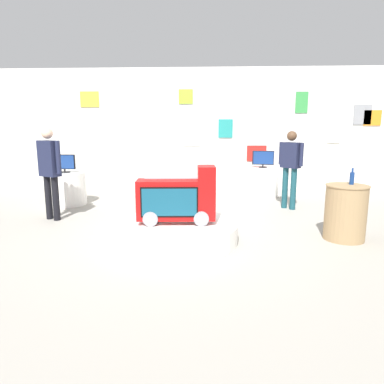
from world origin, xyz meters
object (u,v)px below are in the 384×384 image
at_px(bottle_on_side_table, 352,178).
at_px(side_table_round, 345,212).
at_px(main_display_pedestal, 176,232).
at_px(shopper_browsing_rear, 50,167).
at_px(tv_on_center_rear, 263,159).
at_px(shopper_browsing_near_truck, 290,164).
at_px(display_pedestal_left_rear, 66,189).
at_px(tv_on_left_rear, 64,163).
at_px(display_pedestal_center_rear, 262,182).
at_px(novelty_firetruck_tv, 178,200).

bearing_deg(bottle_on_side_table, side_table_round, -140.09).
distance_m(main_display_pedestal, shopper_browsing_rear, 2.79).
xyz_separation_m(side_table_round, shopper_browsing_rear, (-4.97, 0.90, 0.56)).
xyz_separation_m(tv_on_center_rear, shopper_browsing_near_truck, (0.36, -1.29, 0.01)).
bearing_deg(tv_on_center_rear, main_display_pedestal, -117.08).
height_order(display_pedestal_left_rear, tv_on_left_rear, tv_on_left_rear).
relative_size(display_pedestal_left_rear, tv_on_center_rear, 1.67).
xyz_separation_m(display_pedestal_left_rear, display_pedestal_center_rear, (4.47, 1.14, 0.00)).
bearing_deg(display_pedestal_left_rear, shopper_browsing_rear, -78.16).
height_order(novelty_firetruck_tv, tv_on_left_rear, novelty_firetruck_tv).
bearing_deg(tv_on_left_rear, bottle_on_side_table, -21.48).
relative_size(tv_on_left_rear, side_table_round, 0.58).
relative_size(display_pedestal_center_rear, shopper_browsing_rear, 0.46).
bearing_deg(display_pedestal_center_rear, tv_on_center_rear, -78.90).
bearing_deg(novelty_firetruck_tv, display_pedestal_center_rear, 63.31).
bearing_deg(shopper_browsing_rear, main_display_pedestal, -25.02).
relative_size(main_display_pedestal, shopper_browsing_near_truck, 1.14).
xyz_separation_m(novelty_firetruck_tv, display_pedestal_center_rear, (1.77, 3.52, -0.28)).
relative_size(main_display_pedestal, novelty_firetruck_tv, 1.58).
bearing_deg(side_table_round, tv_on_center_rear, 103.03).
relative_size(tv_on_left_rear, shopper_browsing_near_truck, 0.30).
xyz_separation_m(display_pedestal_left_rear, tv_on_left_rear, (0.00, -0.00, 0.56)).
xyz_separation_m(main_display_pedestal, display_pedestal_left_rear, (-2.67, 2.38, 0.21)).
height_order(main_display_pedestal, display_pedestal_left_rear, display_pedestal_left_rear).
height_order(display_pedestal_center_rear, tv_on_center_rear, tv_on_center_rear).
distance_m(display_pedestal_left_rear, side_table_round, 5.66).
distance_m(novelty_firetruck_tv, tv_on_left_rear, 3.61).
relative_size(side_table_round, shopper_browsing_rear, 0.50).
bearing_deg(side_table_round, shopper_browsing_near_truck, 101.25).
xyz_separation_m(display_pedestal_left_rear, bottle_on_side_table, (5.31, -2.09, 0.59)).
bearing_deg(shopper_browsing_rear, display_pedestal_center_rear, 29.67).
xyz_separation_m(main_display_pedestal, side_table_round, (2.56, 0.22, 0.29)).
relative_size(main_display_pedestal, bottle_on_side_table, 7.39).
distance_m(tv_on_left_rear, bottle_on_side_table, 5.71).
relative_size(display_pedestal_left_rear, display_pedestal_center_rear, 1.12).
bearing_deg(novelty_firetruck_tv, tv_on_left_rear, 138.54).
bearing_deg(shopper_browsing_rear, novelty_firetruck_tv, -24.91).
bearing_deg(display_pedestal_center_rear, shopper_browsing_near_truck, -74.26).
bearing_deg(shopper_browsing_near_truck, bottle_on_side_table, -76.15).
height_order(display_pedestal_left_rear, tv_on_center_rear, tv_on_center_rear).
distance_m(bottle_on_side_table, shopper_browsing_rear, 5.11).
height_order(tv_on_center_rear, side_table_round, tv_on_center_rear).
relative_size(main_display_pedestal, display_pedestal_center_rear, 2.39).
bearing_deg(display_pedestal_left_rear, novelty_firetruck_tv, -41.51).
height_order(novelty_firetruck_tv, shopper_browsing_rear, shopper_browsing_rear).
xyz_separation_m(novelty_firetruck_tv, display_pedestal_left_rear, (-2.69, 2.38, -0.28)).
bearing_deg(tv_on_left_rear, display_pedestal_left_rear, 91.72).
xyz_separation_m(main_display_pedestal, display_pedestal_center_rear, (1.80, 3.52, 0.21)).
bearing_deg(shopper_browsing_near_truck, display_pedestal_left_rear, 178.17).
bearing_deg(display_pedestal_left_rear, tv_on_left_rear, -88.28).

